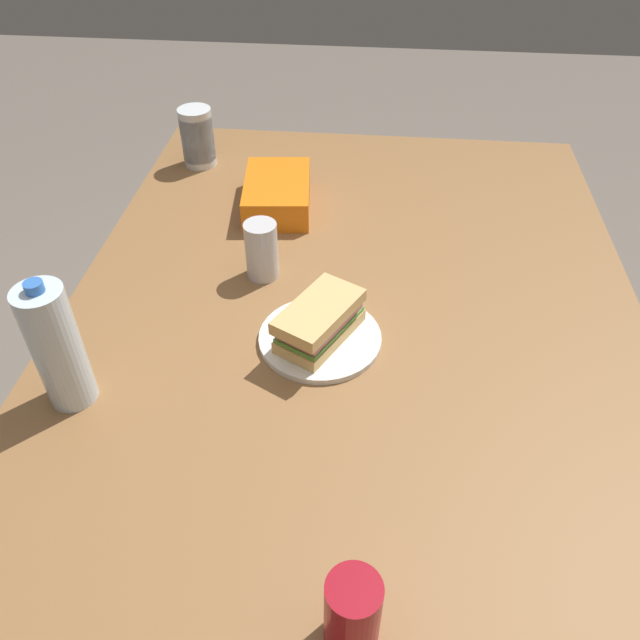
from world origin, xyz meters
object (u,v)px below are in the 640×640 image
at_px(paper_plate, 320,338).
at_px(soda_can_red, 352,614).
at_px(plastic_cup_stack, 197,137).
at_px(sandwich, 320,320).
at_px(chip_bag, 277,194).
at_px(soda_can_silver, 262,250).
at_px(water_bottle_tall, 57,347).
at_px(dining_table, 347,385).

relative_size(paper_plate, soda_can_red, 1.83).
height_order(soda_can_red, plastic_cup_stack, plastic_cup_stack).
distance_m(sandwich, chip_bag, 0.48).
relative_size(sandwich, soda_can_red, 1.69).
distance_m(soda_can_red, soda_can_silver, 0.74).
distance_m(sandwich, plastic_cup_stack, 0.76).
xyz_separation_m(chip_bag, plastic_cup_stack, (-0.19, -0.24, 0.04)).
distance_m(sandwich, soda_can_red, 0.52).
height_order(water_bottle_tall, plastic_cup_stack, water_bottle_tall).
height_order(sandwich, chip_bag, sandwich).
bearing_deg(dining_table, soda_can_red, 4.31).
bearing_deg(sandwich, plastic_cup_stack, -149.68).
xyz_separation_m(sandwich, plastic_cup_stack, (-0.65, -0.38, 0.02)).
bearing_deg(soda_can_silver, chip_bag, -177.76).
bearing_deg(paper_plate, plastic_cup_stack, -149.51).
xyz_separation_m(plastic_cup_stack, soda_can_silver, (0.46, 0.25, -0.01)).
distance_m(paper_plate, soda_can_silver, 0.24).
xyz_separation_m(dining_table, soda_can_silver, (-0.22, -0.19, 0.14)).
bearing_deg(plastic_cup_stack, soda_can_silver, 27.96).
relative_size(sandwich, chip_bag, 0.89).
relative_size(soda_can_red, water_bottle_tall, 0.51).
xyz_separation_m(dining_table, water_bottle_tall, (0.14, -0.45, 0.19)).
bearing_deg(chip_bag, soda_can_red, 7.88).
relative_size(water_bottle_tall, soda_can_silver, 1.96).
xyz_separation_m(sandwich, soda_can_red, (0.51, 0.09, 0.01)).
height_order(sandwich, soda_can_red, soda_can_red).
bearing_deg(chip_bag, plastic_cup_stack, -135.27).
height_order(dining_table, paper_plate, paper_plate).
bearing_deg(sandwich, water_bottle_tall, -66.42).
height_order(paper_plate, water_bottle_tall, water_bottle_tall).
bearing_deg(water_bottle_tall, paper_plate, 114.09).
relative_size(paper_plate, soda_can_silver, 1.83).
height_order(sandwich, soda_can_silver, soda_can_silver).
bearing_deg(water_bottle_tall, soda_can_silver, 144.70).
xyz_separation_m(soda_can_red, chip_bag, (-0.97, -0.24, -0.03)).
height_order(paper_plate, sandwich, sandwich).
height_order(dining_table, water_bottle_tall, water_bottle_tall).
bearing_deg(dining_table, sandwich, -120.14).
relative_size(soda_can_red, soda_can_silver, 1.00).
xyz_separation_m(water_bottle_tall, soda_can_silver, (-0.36, 0.26, -0.05)).
bearing_deg(plastic_cup_stack, paper_plate, 30.49).
bearing_deg(paper_plate, dining_table, 56.56).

